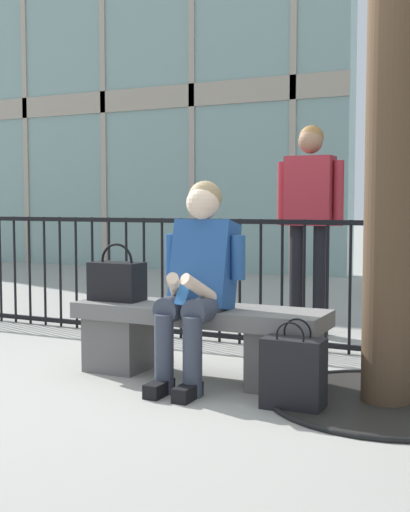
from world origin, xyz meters
TOP-DOWN VIEW (x-y plane):
  - ground_plane at (0.00, 0.00)m, footprint 60.00×60.00m
  - stone_bench at (0.00, 0.00)m, footprint 1.60×0.44m
  - seated_person_with_phone at (0.06, -0.13)m, footprint 0.52×0.66m
  - handbag_on_bench at (-0.58, -0.01)m, footprint 0.34×0.19m
  - shopping_bag at (0.73, -0.35)m, footprint 0.32×0.17m
  - bystander_at_railing at (0.20, 1.66)m, footprint 0.55×0.27m
  - plaza_railing at (-0.00, 1.07)m, footprint 8.18×0.04m
  - building_facade_left at (-6.46, 6.26)m, footprint 11.77×0.43m

SIDE VIEW (x-z plane):
  - ground_plane at x=0.00m, z-range 0.00..0.00m
  - shopping_bag at x=0.73m, z-range -0.04..0.43m
  - stone_bench at x=0.00m, z-range 0.05..0.50m
  - plaza_railing at x=0.00m, z-range 0.01..0.97m
  - handbag_on_bench at x=-0.58m, z-range 0.39..0.77m
  - seated_person_with_phone at x=0.06m, z-range 0.04..1.26m
  - bystander_at_railing at x=0.20m, z-range 0.15..1.86m
  - building_facade_left at x=-6.46m, z-range 0.01..9.01m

